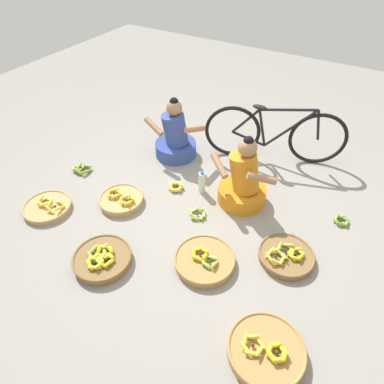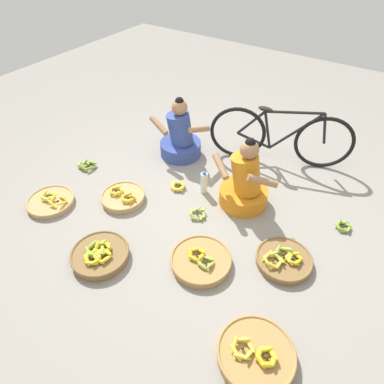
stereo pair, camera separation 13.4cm
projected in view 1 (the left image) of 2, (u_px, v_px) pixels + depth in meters
The scene contains 15 objects.
ground_plane at pixel (201, 206), 3.65m from camera, with size 10.00×10.00×0.00m, color gray.
vendor_woman_front at pixel (243, 182), 3.54m from camera, with size 0.74×0.52×0.82m.
vendor_woman_behind at pixel (175, 138), 4.20m from camera, with size 0.68×0.53×0.79m.
bicycle_leaning at pixel (274, 134), 4.07m from camera, with size 1.61×0.65×0.73m.
banana_basket_back_center at pixel (121, 200), 3.66m from camera, with size 0.48×0.48×0.14m.
banana_basket_mid_right at pixel (102, 258), 3.05m from camera, with size 0.54×0.54×0.15m.
banana_basket_front_right at pixel (204, 260), 3.05m from camera, with size 0.56×0.56×0.14m.
banana_basket_mid_left at pixel (286, 255), 3.09m from camera, with size 0.51×0.51×0.14m.
banana_basket_back_left at pixel (266, 351), 2.44m from camera, with size 0.57×0.57×0.16m.
banana_basket_front_center at pixel (47, 207), 3.58m from camera, with size 0.50×0.50×0.13m.
loose_bananas_near_bicycle at pixel (198, 214), 3.51m from camera, with size 0.21×0.21×0.09m.
loose_bananas_near_vendor at pixel (176, 187), 3.84m from camera, with size 0.20×0.20×0.08m.
loose_bananas_front_left at pixel (341, 220), 3.45m from camera, with size 0.17×0.18×0.08m.
loose_bananas_back_right at pixel (81, 169), 4.09m from camera, with size 0.26×0.20×0.10m.
water_bottle at pixel (202, 182), 3.74m from camera, with size 0.08×0.08×0.28m.
Camera 1 is at (1.25, -2.32, 2.53)m, focal length 31.43 mm.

